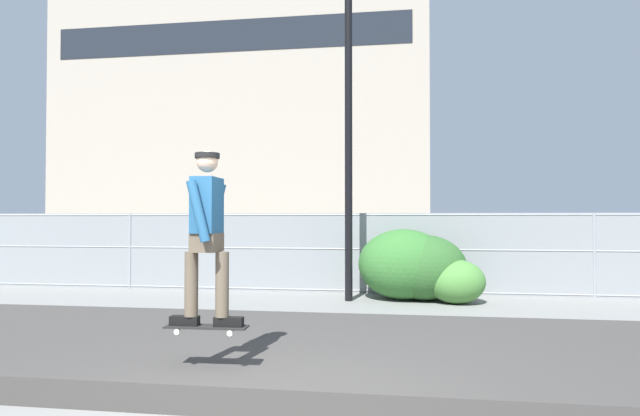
# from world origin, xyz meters

# --- Properties ---
(gravel_berm) EXTENTS (16.33, 3.58, 0.27)m
(gravel_berm) POSITION_xyz_m (0.00, 2.37, 0.13)
(gravel_berm) COLOR #3D3A38
(gravel_berm) RESTS_ON ground_plane
(skateboard) EXTENTS (0.81, 0.23, 0.07)m
(skateboard) POSITION_xyz_m (-0.73, 1.04, 0.68)
(skateboard) COLOR black
(skater) EXTENTS (0.72, 0.59, 1.70)m
(skater) POSITION_xyz_m (-0.73, 1.04, 1.65)
(skater) COLOR black
(skater) RESTS_ON skateboard
(chain_fence) EXTENTS (21.60, 0.06, 1.85)m
(chain_fence) POSITION_xyz_m (0.00, 8.12, 0.93)
(chain_fence) COLOR gray
(chain_fence) RESTS_ON ground_plane
(street_lamp) EXTENTS (0.44, 0.44, 6.88)m
(street_lamp) POSITION_xyz_m (0.13, 7.00, 4.28)
(street_lamp) COLOR black
(street_lamp) RESTS_ON ground_plane
(parked_car_near) EXTENTS (4.52, 2.20, 1.66)m
(parked_car_near) POSITION_xyz_m (-5.01, 10.94, 0.84)
(parked_car_near) COLOR silver
(parked_car_near) RESTS_ON ground_plane
(parked_car_mid) EXTENTS (4.41, 1.97, 1.66)m
(parked_car_mid) POSITION_xyz_m (1.79, 10.75, 0.84)
(parked_car_mid) COLOR black
(parked_car_mid) RESTS_ON ground_plane
(library_building) EXTENTS (31.03, 12.73, 25.88)m
(library_building) POSITION_xyz_m (-11.75, 40.89, 12.94)
(library_building) COLOR #9E9384
(library_building) RESTS_ON ground_plane
(shrub_left) EXTENTS (1.94, 1.59, 1.50)m
(shrub_left) POSITION_xyz_m (1.28, 7.34, 0.75)
(shrub_left) COLOR #336B2D
(shrub_left) RESTS_ON ground_plane
(shrub_center) EXTENTS (1.79, 1.46, 1.38)m
(shrub_center) POSITION_xyz_m (1.70, 7.29, 0.69)
(shrub_center) COLOR #2D5B28
(shrub_center) RESTS_ON ground_plane
(shrub_right) EXTENTS (1.15, 0.94, 0.89)m
(shrub_right) POSITION_xyz_m (2.32, 6.95, 0.45)
(shrub_right) COLOR #477F38
(shrub_right) RESTS_ON ground_plane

